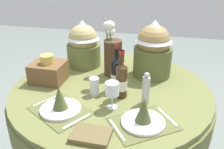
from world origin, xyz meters
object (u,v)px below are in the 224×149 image
wine_glass_right (112,89)px  book_on_table (91,135)px  dining_table (111,104)px  flower_vase (112,53)px  gift_tub_back_right (153,47)px  place_setting_left (60,104)px  place_setting_right (143,117)px  wine_bottle_left (116,73)px  wine_bottle_centre (122,80)px  woven_basket_side_left (49,71)px  gift_tub_back_left (83,42)px  tumbler_near_right (94,86)px  pepper_mill (146,89)px

wine_glass_right → book_on_table: wine_glass_right is taller
dining_table → flower_vase: (-0.04, 0.20, 0.32)m
wine_glass_right → gift_tub_back_right: size_ratio=0.39×
place_setting_left → place_setting_right: bearing=-1.2°
place_setting_right → wine_glass_right: wine_glass_right is taller
wine_bottle_left → place_setting_right: bearing=-56.9°
wine_bottle_centre → woven_basket_side_left: (-0.56, 0.10, -0.04)m
wine_bottle_centre → gift_tub_back_left: (-0.41, 0.44, 0.08)m
tumbler_near_right → woven_basket_side_left: bearing=163.4°
wine_glass_right → pepper_mill: 0.21m
flower_vase → gift_tub_back_right: bearing=12.4°
place_setting_left → pepper_mill: size_ratio=2.03×
place_setting_right → wine_bottle_left: (-0.23, 0.35, 0.07)m
place_setting_right → gift_tub_back_left: size_ratio=1.13×
wine_glass_right → wine_bottle_left: bearing=96.4°
pepper_mill → woven_basket_side_left: pepper_mill is taller
wine_glass_right → gift_tub_back_right: gift_tub_back_right is taller
place_setting_right → book_on_table: size_ratio=2.18×
dining_table → place_setting_right: place_setting_right is taller
place_setting_right → woven_basket_side_left: 0.82m
place_setting_left → gift_tub_back_right: gift_tub_back_right is taller
wine_bottle_left → wine_bottle_centre: wine_bottle_left is taller
wine_bottle_centre → wine_bottle_left: bearing=120.8°
dining_table → wine_bottle_left: wine_bottle_left is taller
place_setting_right → gift_tub_back_left: gift_tub_back_left is taller
gift_tub_back_left → wine_bottle_left: bearing=-44.7°
wine_bottle_left → gift_tub_back_left: gift_tub_back_left is taller
wine_bottle_centre → wine_glass_right: 0.14m
tumbler_near_right → book_on_table: bearing=-75.0°
place_setting_left → book_on_table: size_ratio=2.17×
book_on_table → gift_tub_back_right: 0.87m
flower_vase → pepper_mill: flower_vase is taller
woven_basket_side_left → place_setting_right: bearing=-26.0°
wine_bottle_left → gift_tub_back_right: (0.21, 0.29, 0.11)m
dining_table → gift_tub_back_right: 0.52m
wine_bottle_left → tumbler_near_right: wine_bottle_left is taller
book_on_table → place_setting_right: bearing=36.0°
pepper_mill → woven_basket_side_left: bearing=168.8°
wine_bottle_left → book_on_table: size_ratio=1.64×
tumbler_near_right → pepper_mill: 0.34m
wine_bottle_left → tumbler_near_right: bearing=-140.0°
gift_tub_back_left → gift_tub_back_right: 0.57m
book_on_table → gift_tub_back_right: gift_tub_back_right is taller
pepper_mill → flower_vase: bearing=129.6°
dining_table → pepper_mill: size_ratio=6.70×
gift_tub_back_left → place_setting_right: bearing=-50.2°
place_setting_left → tumbler_near_right: size_ratio=3.58×
gift_tub_back_right → pepper_mill: bearing=-89.9°
woven_basket_side_left → book_on_table: bearing=-47.1°
place_setting_left → gift_tub_back_left: bearing=97.8°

